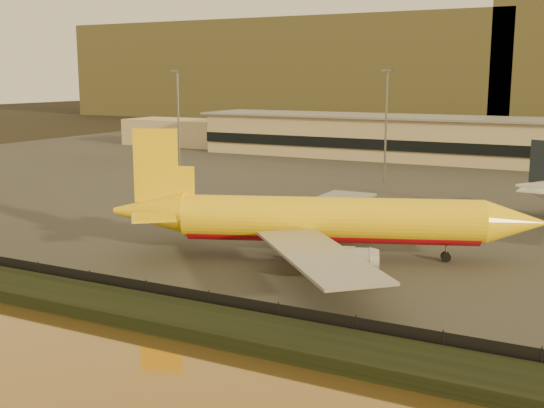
{
  "coord_description": "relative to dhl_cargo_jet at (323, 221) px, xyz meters",
  "views": [
    {
      "loc": [
        38.61,
        -69.32,
        24.16
      ],
      "look_at": [
        -3.72,
        12.0,
        6.9
      ],
      "focal_mm": 45.0,
      "sensor_mm": 36.0,
      "label": 1
    }
  ],
  "objects": [
    {
      "name": "ground",
      "position": [
        -3.89,
        -12.11,
        -5.31
      ],
      "size": [
        900.0,
        900.0,
        0.0
      ],
      "primitive_type": "plane",
      "color": "black",
      "rests_on": "ground"
    },
    {
      "name": "embankment",
      "position": [
        -3.89,
        -29.11,
        -4.61
      ],
      "size": [
        320.0,
        7.0,
        1.4
      ],
      "primitive_type": "cube",
      "color": "black",
      "rests_on": "ground"
    },
    {
      "name": "tarmac",
      "position": [
        -3.89,
        82.89,
        -5.21
      ],
      "size": [
        320.0,
        220.0,
        0.2
      ],
      "primitive_type": "cube",
      "color": "#2D2D2D",
      "rests_on": "ground"
    },
    {
      "name": "perimeter_fence",
      "position": [
        -3.89,
        -25.11,
        -4.01
      ],
      "size": [
        300.0,
        0.05,
        2.2
      ],
      "primitive_type": "cube",
      "color": "black",
      "rests_on": "tarmac"
    },
    {
      "name": "terminal_building",
      "position": [
        -18.42,
        113.45,
        0.94
      ],
      "size": [
        202.0,
        25.0,
        12.6
      ],
      "color": "tan",
      "rests_on": "tarmac"
    },
    {
      "name": "apron_light_masts",
      "position": [
        11.11,
        62.89,
        10.4
      ],
      "size": [
        152.2,
        12.2,
        25.4
      ],
      "color": "slate",
      "rests_on": "tarmac"
    },
    {
      "name": "distant_hills",
      "position": [
        -24.63,
        327.89,
        26.08
      ],
      "size": [
        470.0,
        160.0,
        70.0
      ],
      "color": "brown",
      "rests_on": "ground"
    },
    {
      "name": "dhl_cargo_jet",
      "position": [
        0.0,
        0.0,
        0.0
      ],
      "size": [
        55.16,
        52.24,
        17.1
      ],
      "rotation": [
        0.0,
        0.0,
        0.37
      ],
      "color": "yellow",
      "rests_on": "tarmac"
    },
    {
      "name": "gse_vehicle_yellow",
      "position": [
        7.3,
        14.53,
        -4.19
      ],
      "size": [
        4.34,
        2.58,
        1.83
      ],
      "primitive_type": "cube",
      "rotation": [
        0.0,
        0.0,
        0.2
      ],
      "color": "yellow",
      "rests_on": "tarmac"
    },
    {
      "name": "gse_vehicle_white",
      "position": [
        -12.93,
        21.62,
        -4.11
      ],
      "size": [
        4.81,
        3.07,
        2.0
      ],
      "primitive_type": "cube",
      "rotation": [
        0.0,
        0.0,
        0.26
      ],
      "color": "white",
      "rests_on": "tarmac"
    }
  ]
}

